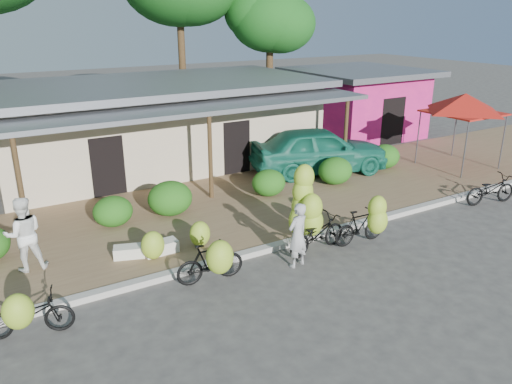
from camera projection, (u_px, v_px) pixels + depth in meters
ground at (327, 281)px, 11.53m from camera, size 100.00×100.00×0.00m
sidewalk at (227, 210)px, 15.55m from camera, size 60.00×6.00×0.12m
curb at (280, 245)px, 13.12m from camera, size 60.00×0.25×0.15m
shop_main at (157, 123)px, 19.79m from camera, size 13.00×8.50×3.35m
shop_pink at (357, 101)px, 24.89m from camera, size 6.00×6.00×3.25m
tree_near_right at (266, 18)px, 24.96m from camera, size 4.22×4.02×7.19m
hedge_1 at (113, 211)px, 14.09m from camera, size 1.12×1.00×0.87m
hedge_2 at (170, 198)px, 14.84m from camera, size 1.33×1.20×1.04m
hedge_3 at (269, 183)px, 16.43m from camera, size 1.13×1.02×0.88m
hedge_4 at (335, 171)px, 17.55m from camera, size 1.24×1.11×0.96m
hedge_5 at (385, 156)px, 19.35m from camera, size 1.20×1.08×0.94m
red_canopy at (465, 103)px, 18.94m from camera, size 3.50×3.50×2.86m
bike_far_left at (26, 314)px, 9.34m from camera, size 1.77×1.36×1.26m
bike_left at (213, 261)px, 11.19m from camera, size 1.64×1.22×1.30m
bike_center at (310, 218)px, 12.88m from camera, size 1.91×1.29×2.23m
bike_right at (365, 223)px, 13.06m from camera, size 1.62×1.15×1.55m
bike_far_right at (491, 189)px, 16.05m from camera, size 1.93×1.00×0.97m
loose_banana_a at (153, 245)px, 12.20m from camera, size 0.58×0.49×0.72m
loose_banana_b at (200, 234)px, 12.88m from camera, size 0.55×0.46×0.68m
loose_banana_c at (308, 214)px, 14.13m from camera, size 0.56×0.47×0.70m
sack_near at (161, 247)px, 12.56m from camera, size 0.86×0.42×0.30m
sack_far at (129, 252)px, 12.37m from camera, size 0.83×0.60×0.28m
vendor at (298, 235)px, 11.96m from camera, size 0.67×0.52×1.63m
bystander at (24, 234)px, 11.53m from camera, size 0.91×0.73×1.80m
teal_van at (319, 150)px, 18.74m from camera, size 5.50×3.38×1.75m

